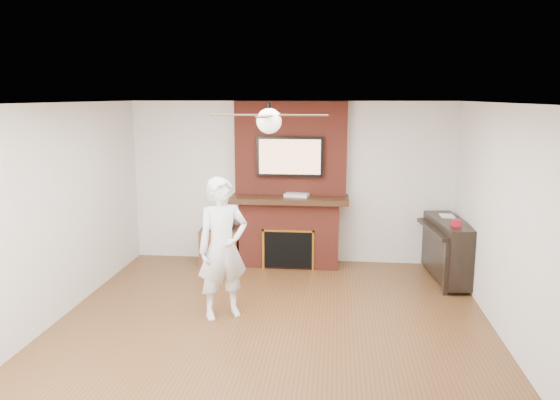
# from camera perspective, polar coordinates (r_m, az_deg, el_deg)

# --- Properties ---
(room_shell) EXTENTS (5.36, 5.86, 2.86)m
(room_shell) POSITION_cam_1_polar(r_m,az_deg,el_deg) (5.81, -1.11, -2.35)
(room_shell) COLOR #513117
(room_shell) RESTS_ON ground
(fireplace) EXTENTS (1.78, 0.64, 2.50)m
(fireplace) POSITION_cam_1_polar(r_m,az_deg,el_deg) (8.34, 1.05, -0.09)
(fireplace) COLOR maroon
(fireplace) RESTS_ON ground
(tv) EXTENTS (1.00, 0.08, 0.60)m
(tv) POSITION_cam_1_polar(r_m,az_deg,el_deg) (8.19, 1.04, 4.56)
(tv) COLOR black
(tv) RESTS_ON fireplace
(ceiling_fan) EXTENTS (1.21, 1.21, 0.31)m
(ceiling_fan) POSITION_cam_1_polar(r_m,az_deg,el_deg) (5.66, -1.15, 8.37)
(ceiling_fan) COLOR black
(ceiling_fan) RESTS_ON room_shell
(person) EXTENTS (0.73, 0.66, 1.66)m
(person) POSITION_cam_1_polar(r_m,az_deg,el_deg) (6.40, -6.01, -5.03)
(person) COLOR white
(person) RESTS_ON ground
(side_table) EXTENTS (0.63, 0.63, 0.66)m
(side_table) POSITION_cam_1_polar(r_m,az_deg,el_deg) (8.60, -6.35, -4.56)
(side_table) COLOR #582C19
(side_table) RESTS_ON ground
(piano) EXTENTS (0.64, 1.37, 0.96)m
(piano) POSITION_cam_1_polar(r_m,az_deg,el_deg) (8.06, 17.18, -4.84)
(piano) COLOR black
(piano) RESTS_ON ground
(cable_box) EXTENTS (0.38, 0.26, 0.05)m
(cable_box) POSITION_cam_1_polar(r_m,az_deg,el_deg) (8.22, 1.76, 0.52)
(cable_box) COLOR silver
(cable_box) RESTS_ON fireplace
(candle_orange) EXTENTS (0.07, 0.07, 0.13)m
(candle_orange) POSITION_cam_1_polar(r_m,az_deg,el_deg) (8.39, 0.55, -6.58)
(candle_orange) COLOR red
(candle_orange) RESTS_ON ground
(candle_green) EXTENTS (0.08, 0.08, 0.10)m
(candle_green) POSITION_cam_1_polar(r_m,az_deg,el_deg) (8.40, 1.17, -6.66)
(candle_green) COLOR #2C6E2C
(candle_green) RESTS_ON ground
(candle_cream) EXTENTS (0.09, 0.09, 0.10)m
(candle_cream) POSITION_cam_1_polar(r_m,az_deg,el_deg) (8.33, 1.71, -6.82)
(candle_cream) COLOR #FCE6C8
(candle_cream) RESTS_ON ground
(candle_blue) EXTENTS (0.05, 0.05, 0.07)m
(candle_blue) POSITION_cam_1_polar(r_m,az_deg,el_deg) (8.32, 2.95, -6.95)
(candle_blue) COLOR #333C9A
(candle_blue) RESTS_ON ground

